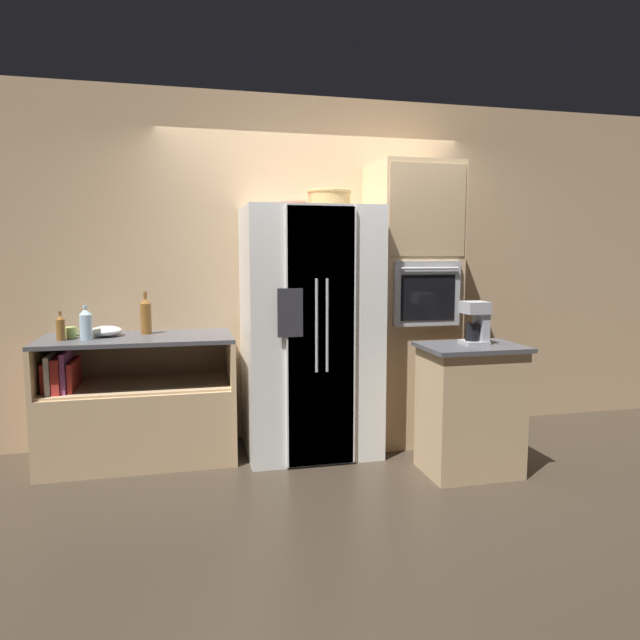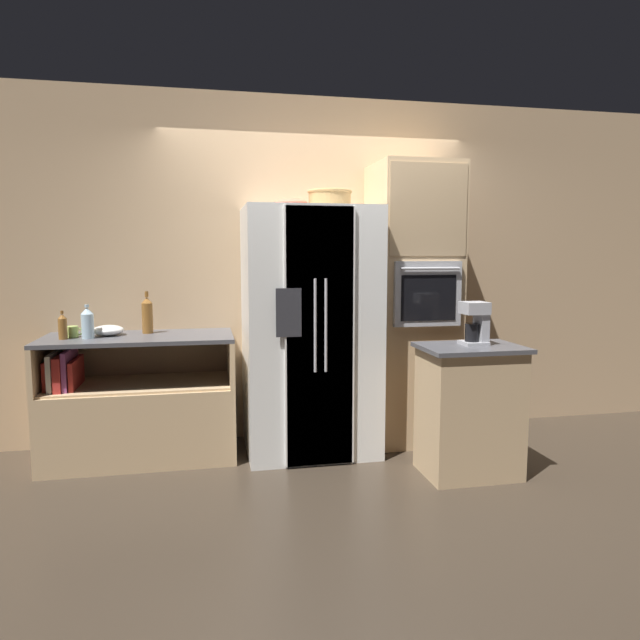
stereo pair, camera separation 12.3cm
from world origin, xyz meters
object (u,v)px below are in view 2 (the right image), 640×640
at_px(refrigerator, 310,331).
at_px(wicker_basket, 330,198).
at_px(wall_oven, 412,304).
at_px(bottle_short, 63,326).
at_px(mixing_bowl, 108,330).
at_px(mug, 73,332).
at_px(bottle_wide, 147,315).
at_px(coffee_maker, 476,322).
at_px(bottle_tall, 88,323).
at_px(fruit_bowl, 291,203).

distance_m(refrigerator, wicker_basket, 1.02).
height_order(wall_oven, wicker_basket, wall_oven).
bearing_deg(bottle_short, wall_oven, 2.14).
distance_m(bottle_short, mixing_bowl, 0.32).
distance_m(wicker_basket, mug, 2.13).
bearing_deg(bottle_short, bottle_wide, 20.04).
bearing_deg(wall_oven, bottle_short, -177.86).
relative_size(wall_oven, wicker_basket, 6.65).
xyz_separation_m(wall_oven, coffee_maker, (0.17, -0.78, -0.06)).
distance_m(bottle_tall, mixing_bowl, 0.19).
bearing_deg(mug, bottle_wide, 12.71).
distance_m(refrigerator, wall_oven, 0.89).
xyz_separation_m(bottle_short, mixing_bowl, (0.28, 0.14, -0.05)).
height_order(bottle_short, mug, bottle_short).
bearing_deg(bottle_wide, mug, -167.29).
height_order(refrigerator, bottle_wide, refrigerator).
height_order(bottle_short, coffee_maker, coffee_maker).
bearing_deg(refrigerator, wicker_basket, -0.02).
height_order(wall_oven, fruit_bowl, wall_oven).
xyz_separation_m(refrigerator, mug, (-1.73, 0.08, 0.03)).
height_order(fruit_bowl, coffee_maker, fruit_bowl).
height_order(refrigerator, bottle_short, refrigerator).
relative_size(fruit_bowl, bottle_wide, 0.79).
height_order(wall_oven, bottle_tall, wall_oven).
distance_m(refrigerator, coffee_maker, 1.25).
bearing_deg(mixing_bowl, refrigerator, -5.12).
distance_m(bottle_tall, mug, 0.16).
distance_m(refrigerator, bottle_short, 1.78).
xyz_separation_m(fruit_bowl, mixing_bowl, (-1.36, 0.08, -0.94)).
relative_size(wall_oven, mug, 20.58).
bearing_deg(refrigerator, bottle_short, -179.77).
bearing_deg(fruit_bowl, bottle_tall, -178.00).
xyz_separation_m(wicker_basket, bottle_wide, (-1.37, 0.20, -0.88)).
xyz_separation_m(bottle_short, bottle_wide, (0.56, 0.20, 0.05)).
height_order(fruit_bowl, bottle_short, fruit_bowl).
height_order(bottle_tall, coffee_maker, coffee_maker).
height_order(refrigerator, coffee_maker, refrigerator).
bearing_deg(mug, refrigerator, -2.70).
bearing_deg(bottle_wide, fruit_bowl, -7.48).
bearing_deg(refrigerator, wall_oven, 6.03).
relative_size(bottle_wide, mixing_bowl, 1.41).
xyz_separation_m(refrigerator, mixing_bowl, (-1.49, 0.13, 0.03)).
distance_m(bottle_wide, mug, 0.53).
bearing_deg(mixing_bowl, fruit_bowl, -3.35).
bearing_deg(mug, coffee_maker, -15.61).
bearing_deg(mixing_bowl, bottle_wide, 12.77).
xyz_separation_m(bottle_tall, coffee_maker, (2.65, -0.69, 0.03)).
relative_size(bottle_short, coffee_maker, 0.69).
xyz_separation_m(refrigerator, wall_oven, (0.87, 0.09, 0.19)).
xyz_separation_m(fruit_bowl, mug, (-1.60, 0.03, -0.94)).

